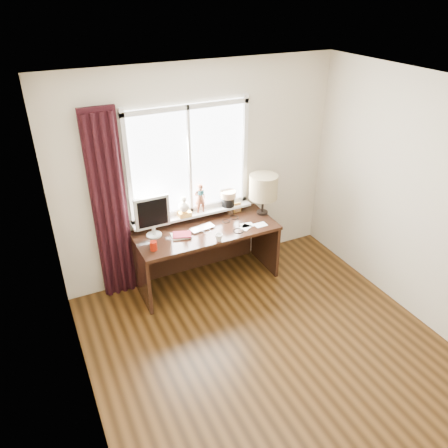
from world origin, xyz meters
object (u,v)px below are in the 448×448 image
laptop (202,228)px  table_lamp (263,187)px  mug (219,237)px  monitor (152,214)px  desk (203,243)px  red_cup (154,246)px

laptop → table_lamp: table_lamp is taller
laptop → mug: bearing=-88.3°
mug → table_lamp: size_ratio=0.17×
mug → monitor: size_ratio=0.18×
desk → table_lamp: 1.00m
desk → monitor: (-0.60, 0.03, 0.52)m
laptop → mug: (0.06, -0.33, 0.03)m
desk → monitor: bearing=176.8°
desk → mug: bearing=-86.6°
laptop → mug: mug is taller
laptop → monitor: monitor is taller
table_lamp → desk: bearing=177.2°
red_cup → monitor: (0.10, 0.30, 0.23)m
laptop → monitor: bearing=160.3°
mug → red_cup: (-0.72, 0.14, 0.01)m
red_cup → desk: (0.70, 0.26, -0.30)m
monitor → table_lamp: table_lamp is taller
red_cup → table_lamp: 1.55m
red_cup → desk: red_cup is taller
desk → table_lamp: (0.80, -0.04, 0.61)m
laptop → desk: (0.04, 0.07, -0.26)m
laptop → desk: 0.27m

